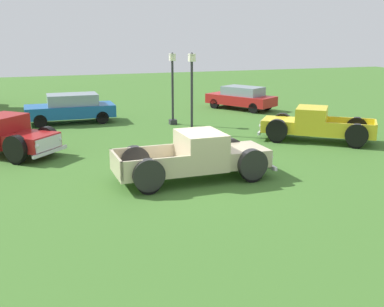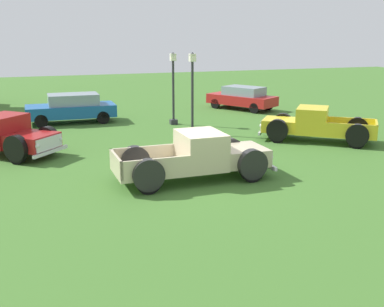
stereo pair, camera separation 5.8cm
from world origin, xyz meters
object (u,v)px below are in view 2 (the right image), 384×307
at_px(pickup_truck_behind_left, 310,125).
at_px(pickup_truck_behind_right, 5,136).
at_px(sedan_distant_b, 72,108).
at_px(lamp_post_far, 173,87).
at_px(pickup_truck_foreground, 203,157).
at_px(lamp_post_near, 192,92).
at_px(sedan_distant_a, 242,97).

distance_m(pickup_truck_behind_left, pickup_truck_behind_right, 12.91).
height_order(sedan_distant_b, lamp_post_far, lamp_post_far).
relative_size(sedan_distant_b, lamp_post_far, 1.24).
relative_size(pickup_truck_foreground, lamp_post_near, 1.37).
bearing_deg(pickup_truck_foreground, pickup_truck_behind_left, 30.09).
bearing_deg(sedan_distant_b, lamp_post_near, -41.82).
xyz_separation_m(sedan_distant_b, lamp_post_far, (5.02, -2.15, 1.15)).
xyz_separation_m(pickup_truck_foreground, pickup_truck_behind_right, (-6.33, 5.49, 0.00)).
xyz_separation_m(pickup_truck_foreground, sedan_distant_a, (7.27, 12.75, -0.01)).
distance_m(lamp_post_near, lamp_post_far, 2.52).
distance_m(sedan_distant_b, lamp_post_far, 5.58).
xyz_separation_m(sedan_distant_b, lamp_post_near, (5.21, -4.66, 1.20)).
height_order(pickup_truck_behind_left, lamp_post_near, lamp_post_near).
bearing_deg(sedan_distant_a, pickup_truck_foreground, -119.68).
xyz_separation_m(pickup_truck_foreground, sedan_distant_b, (-3.21, 11.61, 0.05)).
xyz_separation_m(sedan_distant_a, lamp_post_near, (-5.26, -5.81, 1.26)).
height_order(pickup_truck_behind_left, lamp_post_far, lamp_post_far).
distance_m(pickup_truck_foreground, lamp_post_far, 9.70).
distance_m(pickup_truck_foreground, lamp_post_near, 7.33).
bearing_deg(pickup_truck_foreground, sedan_distant_b, 105.45).
height_order(pickup_truck_foreground, lamp_post_far, lamp_post_far).
bearing_deg(sedan_distant_b, pickup_truck_foreground, -74.55).
bearing_deg(lamp_post_near, lamp_post_far, 94.37).
bearing_deg(lamp_post_near, sedan_distant_a, 47.80).
distance_m(sedan_distant_b, lamp_post_near, 7.10).
bearing_deg(pickup_truck_behind_left, sedan_distant_b, 140.88).
distance_m(pickup_truck_behind_left, sedan_distant_a, 9.04).
relative_size(sedan_distant_b, lamp_post_near, 1.20).
bearing_deg(sedan_distant_a, pickup_truck_behind_right, -151.90).
relative_size(sedan_distant_a, lamp_post_near, 1.19).
height_order(pickup_truck_behind_left, sedan_distant_a, pickup_truck_behind_left).
bearing_deg(lamp_post_near, pickup_truck_foreground, -106.09).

